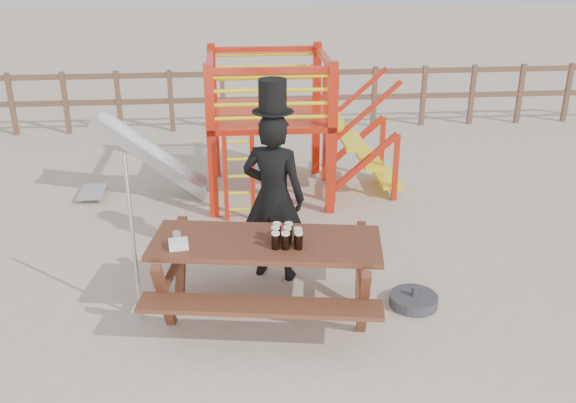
% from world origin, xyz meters
% --- Properties ---
extents(ground, '(60.00, 60.00, 0.00)m').
position_xyz_m(ground, '(0.00, 0.00, 0.00)').
color(ground, '#BFAC94').
rests_on(ground, ground).
extents(back_fence, '(15.09, 0.09, 1.20)m').
position_xyz_m(back_fence, '(0.00, 7.00, 0.74)').
color(back_fence, brown).
rests_on(back_fence, ground).
extents(playground_fort, '(4.71, 1.84, 2.10)m').
position_xyz_m(playground_fort, '(0.12, 3.58, 1.07)').
color(playground_fort, red).
rests_on(playground_fort, ground).
extents(picnic_table, '(2.43, 1.86, 0.86)m').
position_xyz_m(picnic_table, '(-0.02, 0.23, 0.54)').
color(picnic_table, brown).
rests_on(picnic_table, ground).
extents(man_with_hat, '(0.82, 0.69, 2.26)m').
position_xyz_m(man_with_hat, '(0.11, 1.08, 1.01)').
color(man_with_hat, black).
rests_on(man_with_hat, ground).
extents(metal_pole, '(0.04, 0.04, 1.77)m').
position_xyz_m(metal_pole, '(-1.30, 0.29, 0.88)').
color(metal_pole, '#B2B2B7').
rests_on(metal_pole, ground).
extents(parasol_base, '(0.51, 0.51, 0.21)m').
position_xyz_m(parasol_base, '(1.52, 0.30, 0.06)').
color(parasol_base, '#333337').
rests_on(parasol_base, ground).
extents(paper_bag, '(0.20, 0.16, 0.08)m').
position_xyz_m(paper_bag, '(-0.86, 0.14, 0.90)').
color(paper_bag, white).
rests_on(paper_bag, picnic_table).
extents(stout_pints, '(0.30, 0.30, 0.17)m').
position_xyz_m(stout_pints, '(0.16, 0.13, 0.95)').
color(stout_pints, black).
rests_on(stout_pints, picnic_table).
extents(empty_glasses, '(0.08, 0.08, 0.15)m').
position_xyz_m(empty_glasses, '(-0.87, 0.18, 0.93)').
color(empty_glasses, silver).
rests_on(empty_glasses, picnic_table).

